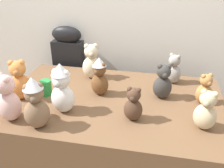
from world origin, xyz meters
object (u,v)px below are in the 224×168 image
at_px(teddy_bear_chestnut, 99,77).
at_px(teddy_bear_cocoa, 133,105).
at_px(teddy_bear_snow, 62,89).
at_px(teddy_bear_mocha, 35,104).
at_px(instrument_case, 70,79).
at_px(teddy_bear_caramel, 205,90).
at_px(teddy_bear_charcoal, 163,82).
at_px(teddy_bear_ash, 173,70).
at_px(party_cup_green, 46,88).
at_px(display_table, 112,140).
at_px(teddy_bear_ginger, 20,81).
at_px(teddy_bear_sand, 206,111).
at_px(teddy_bear_cream, 92,62).
at_px(teddy_bear_blush, 8,99).

bearing_deg(teddy_bear_chestnut, teddy_bear_cocoa, -28.10).
distance_m(teddy_bear_snow, teddy_bear_mocha, 0.20).
bearing_deg(instrument_case, teddy_bear_snow, -69.52).
relative_size(teddy_bear_caramel, teddy_bear_mocha, 0.67).
bearing_deg(teddy_bear_charcoal, teddy_bear_ash, 59.76).
height_order(teddy_bear_caramel, teddy_bear_cocoa, teddy_bear_cocoa).
distance_m(instrument_case, teddy_bear_mocha, 1.07).
bearing_deg(teddy_bear_ash, party_cup_green, -124.06).
relative_size(display_table, party_cup_green, 13.81).
relative_size(teddy_bear_charcoal, teddy_bear_chestnut, 0.90).
xyz_separation_m(display_table, teddy_bear_caramel, (0.61, 0.08, 0.47)).
bearing_deg(teddy_bear_snow, instrument_case, 112.78).
distance_m(display_table, party_cup_green, 0.63).
bearing_deg(instrument_case, teddy_bear_ginger, -93.78).
bearing_deg(teddy_bear_ginger, teddy_bear_cocoa, -28.52).
height_order(teddy_bear_charcoal, teddy_bear_chestnut, teddy_bear_chestnut).
height_order(teddy_bear_caramel, teddy_bear_chestnut, teddy_bear_chestnut).
distance_m(display_table, instrument_case, 0.83).
xyz_separation_m(teddy_bear_cocoa, teddy_bear_sand, (0.41, -0.00, 0.01)).
relative_size(instrument_case, teddy_bear_chestnut, 3.77).
bearing_deg(teddy_bear_ginger, teddy_bear_charcoal, -9.26).
distance_m(teddy_bear_charcoal, teddy_bear_mocha, 0.84).
distance_m(teddy_bear_charcoal, teddy_bear_ginger, 0.97).
bearing_deg(teddy_bear_chestnut, display_table, -13.03).
bearing_deg(teddy_bear_sand, teddy_bear_cream, 166.09).
xyz_separation_m(instrument_case, teddy_bear_ash, (0.95, -0.27, 0.30)).
xyz_separation_m(instrument_case, teddy_bear_snow, (0.27, -0.81, 0.36)).
bearing_deg(teddy_bear_snow, teddy_bear_cocoa, 3.83).
bearing_deg(teddy_bear_cocoa, party_cup_green, 167.57).
bearing_deg(teddy_bear_sand, teddy_bear_cocoa, -161.64).
distance_m(teddy_bear_snow, teddy_bear_caramel, 0.93).
distance_m(teddy_bear_caramel, teddy_bear_cocoa, 0.52).
relative_size(teddy_bear_ginger, teddy_bear_mocha, 0.89).
bearing_deg(teddy_bear_snow, teddy_bear_chestnut, 60.54).
distance_m(teddy_bear_charcoal, teddy_bear_snow, 0.68).
relative_size(teddy_bear_snow, teddy_bear_cocoa, 1.49).
bearing_deg(teddy_bear_ash, teddy_bear_snow, -108.10).
bearing_deg(teddy_bear_ash, teddy_bear_sand, -40.04).
distance_m(teddy_bear_charcoal, teddy_bear_sand, 0.39).
distance_m(teddy_bear_blush, party_cup_green, 0.34).
bearing_deg(teddy_bear_charcoal, teddy_bear_ginger, 178.46).
xyz_separation_m(instrument_case, teddy_bear_charcoal, (0.88, -0.52, 0.31)).
relative_size(teddy_bear_mocha, teddy_bear_blush, 1.06).
bearing_deg(teddy_bear_chestnut, teddy_bear_caramel, 17.96).
bearing_deg(teddy_bear_cream, instrument_case, 117.37).
relative_size(teddy_bear_snow, teddy_bear_cream, 1.15).
bearing_deg(teddy_bear_blush, teddy_bear_ash, 64.86).
distance_m(teddy_bear_cream, party_cup_green, 0.42).
bearing_deg(teddy_bear_charcoal, teddy_bear_sand, -65.07).
xyz_separation_m(teddy_bear_sand, party_cup_green, (-1.05, 0.19, -0.06)).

